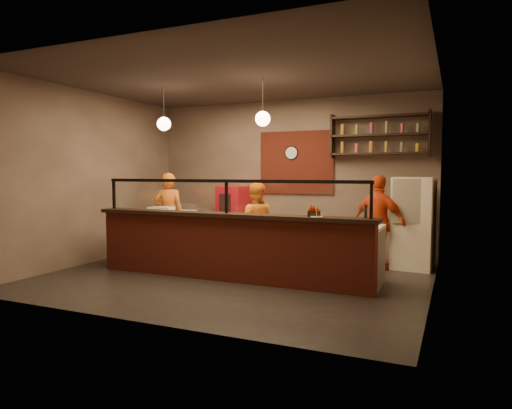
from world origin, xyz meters
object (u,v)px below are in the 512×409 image
at_px(wall_clock, 292,153).
at_px(fridge, 413,223).
at_px(cook_left, 169,214).
at_px(red_cooler, 234,219).
at_px(cook_mid, 255,223).
at_px(cook_right, 379,222).
at_px(pizza_dough, 237,219).
at_px(pepper_mill, 366,211).
at_px(condiment_caddy, 314,214).

bearing_deg(wall_clock, fridge, -15.33).
bearing_deg(cook_left, red_cooler, -151.40).
xyz_separation_m(wall_clock, red_cooler, (-1.19, -0.31, -1.40)).
distance_m(cook_mid, cook_right, 2.21).
distance_m(wall_clock, cook_mid, 1.97).
height_order(cook_left, red_cooler, cook_left).
relative_size(wall_clock, red_cooler, 0.21).
bearing_deg(fridge, red_cooler, 179.50).
bearing_deg(cook_left, wall_clock, -166.59).
bearing_deg(red_cooler, pizza_dough, -52.23).
distance_m(wall_clock, cook_left, 2.84).
relative_size(cook_right, red_cooler, 1.18).
bearing_deg(pepper_mill, cook_right, 92.67).
bearing_deg(fridge, wall_clock, 169.98).
height_order(pizza_dough, pepper_mill, pepper_mill).
bearing_deg(cook_left, cook_right, 166.71).
height_order(wall_clock, cook_left, wall_clock).
bearing_deg(pizza_dough, red_cooler, 117.83).
xyz_separation_m(cook_right, pizza_dough, (-2.16, -1.22, 0.08)).
relative_size(condiment_caddy, pepper_mill, 0.87).
distance_m(wall_clock, red_cooler, 1.86).
height_order(cook_left, fridge, cook_left).
xyz_separation_m(fridge, red_cooler, (-3.69, 0.38, -0.10)).
bearing_deg(cook_right, red_cooler, 7.86).
relative_size(wall_clock, cook_left, 0.18).
xyz_separation_m(red_cooler, pizza_dough, (0.98, -1.86, 0.21)).
bearing_deg(pizza_dough, cook_right, 29.43).
xyz_separation_m(cook_left, cook_mid, (1.95, -0.07, -0.09)).
bearing_deg(pepper_mill, wall_clock, 127.06).
relative_size(fridge, pizza_dough, 2.86).
height_order(red_cooler, pizza_dough, red_cooler).
bearing_deg(pepper_mill, fridge, 76.82).
relative_size(cook_left, red_cooler, 1.21).
bearing_deg(cook_left, pizza_dough, 138.38).
distance_m(condiment_caddy, pepper_mill, 0.72).
bearing_deg(cook_right, cook_left, 25.08).
bearing_deg(cook_mid, cook_right, 172.52).
relative_size(cook_mid, red_cooler, 1.08).
height_order(condiment_caddy, pepper_mill, pepper_mill).
bearing_deg(cook_left, pepper_mill, 143.48).
xyz_separation_m(pizza_dough, condiment_caddy, (1.52, -0.60, 0.20)).
xyz_separation_m(wall_clock, cook_left, (-2.15, -1.36, -1.25)).
height_order(red_cooler, condiment_caddy, red_cooler).
relative_size(wall_clock, cook_right, 0.18).
distance_m(cook_mid, condiment_caddy, 2.06).
bearing_deg(cook_mid, cook_left, -21.62).
xyz_separation_m(cook_left, fridge, (4.65, 0.67, -0.04)).
relative_size(cook_mid, pepper_mill, 8.13).
bearing_deg(pizza_dough, wall_clock, 84.61).
height_order(cook_left, pizza_dough, cook_left).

